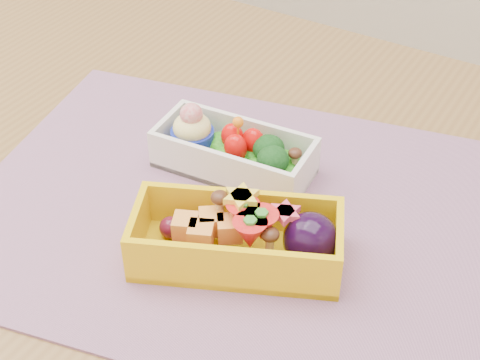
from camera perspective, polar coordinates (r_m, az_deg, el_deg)
The scene contains 4 objects.
table at distance 0.77m, azimuth 0.83°, elevation -7.80°, with size 1.20×0.80×0.75m.
placemat at distance 0.70m, azimuth -0.74°, elevation -2.47°, with size 0.52×0.40×0.00m, color #9E6D8A.
bento_white at distance 0.74m, azimuth -0.55°, elevation 2.31°, with size 0.17×0.09×0.07m.
bento_yellow at distance 0.63m, azimuth 0.10°, elevation -4.69°, with size 0.20×0.15×0.06m.
Camera 1 is at (0.27, -0.46, 1.22)m, focal length 52.89 mm.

